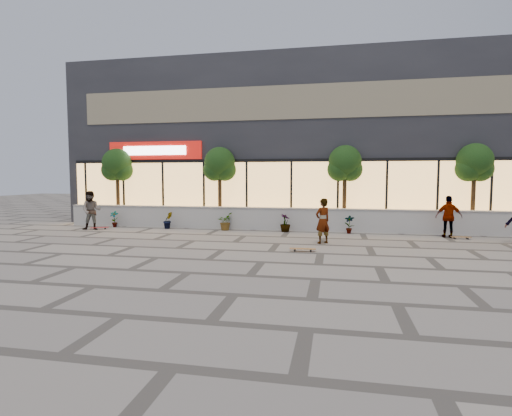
% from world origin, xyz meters
% --- Properties ---
extents(ground, '(80.00, 80.00, 0.00)m').
position_xyz_m(ground, '(0.00, 0.00, 0.00)').
color(ground, gray).
rests_on(ground, ground).
extents(planter_wall, '(22.00, 0.42, 1.04)m').
position_xyz_m(planter_wall, '(0.00, 7.00, 0.52)').
color(planter_wall, beige).
rests_on(planter_wall, ground).
extents(retail_building, '(24.00, 9.17, 8.50)m').
position_xyz_m(retail_building, '(-0.00, 12.49, 4.25)').
color(retail_building, '#25262B').
rests_on(retail_building, ground).
extents(shrub_a, '(0.43, 0.29, 0.81)m').
position_xyz_m(shrub_a, '(-8.50, 6.45, 0.41)').
color(shrub_a, '#153511').
rests_on(shrub_a, ground).
extents(shrub_b, '(0.57, 0.57, 0.81)m').
position_xyz_m(shrub_b, '(-5.70, 6.45, 0.41)').
color(shrub_b, '#153511').
rests_on(shrub_b, ground).
extents(shrub_c, '(0.68, 0.77, 0.81)m').
position_xyz_m(shrub_c, '(-2.90, 6.45, 0.41)').
color(shrub_c, '#153511').
rests_on(shrub_c, ground).
extents(shrub_d, '(0.64, 0.64, 0.81)m').
position_xyz_m(shrub_d, '(-0.10, 6.45, 0.41)').
color(shrub_d, '#153511').
rests_on(shrub_d, ground).
extents(shrub_e, '(0.46, 0.35, 0.81)m').
position_xyz_m(shrub_e, '(2.70, 6.45, 0.41)').
color(shrub_e, '#153511').
rests_on(shrub_e, ground).
extents(tree_west, '(1.60, 1.50, 3.92)m').
position_xyz_m(tree_west, '(-9.00, 7.70, 2.99)').
color(tree_west, '#402917').
rests_on(tree_west, ground).
extents(tree_midwest, '(1.60, 1.50, 3.92)m').
position_xyz_m(tree_midwest, '(-3.50, 7.70, 2.99)').
color(tree_midwest, '#402917').
rests_on(tree_midwest, ground).
extents(tree_mideast, '(1.60, 1.50, 3.92)m').
position_xyz_m(tree_mideast, '(2.50, 7.70, 2.99)').
color(tree_mideast, '#402917').
rests_on(tree_mideast, ground).
extents(tree_east, '(1.60, 1.50, 3.92)m').
position_xyz_m(tree_east, '(8.00, 7.70, 2.99)').
color(tree_east, '#402917').
rests_on(tree_east, ground).
extents(skater_center, '(0.73, 0.69, 1.68)m').
position_xyz_m(skater_center, '(1.63, 3.64, 0.84)').
color(skater_center, white).
rests_on(skater_center, ground).
extents(skater_left, '(1.05, 0.93, 1.81)m').
position_xyz_m(skater_left, '(-8.98, 5.34, 0.90)').
color(skater_left, '#897E58').
rests_on(skater_left, ground).
extents(skater_right_near, '(1.02, 0.46, 1.71)m').
position_xyz_m(skater_right_near, '(6.59, 6.01, 0.85)').
color(skater_right_near, white).
rests_on(skater_right_near, ground).
extents(skateboard_center, '(0.87, 0.27, 0.10)m').
position_xyz_m(skateboard_center, '(1.04, 1.88, 0.09)').
color(skateboard_center, '#956230').
rests_on(skateboard_center, ground).
extents(skateboard_left, '(0.82, 0.52, 0.10)m').
position_xyz_m(skateboard_left, '(-8.76, 5.60, 0.08)').
color(skateboard_left, red).
rests_on(skateboard_left, ground).
extents(skateboard_right_near, '(0.77, 0.23, 0.09)m').
position_xyz_m(skateboard_right_near, '(7.00, 5.72, 0.08)').
color(skateboard_right_near, brown).
rests_on(skateboard_right_near, ground).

